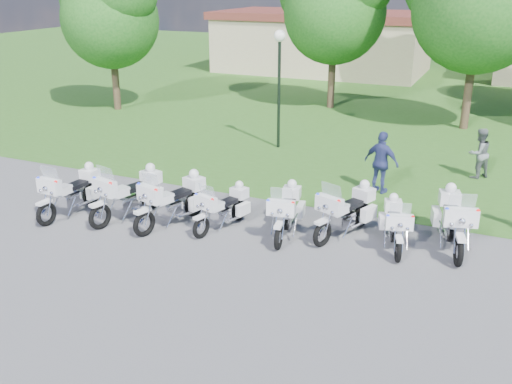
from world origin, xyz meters
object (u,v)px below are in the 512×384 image
at_px(motorcycle_0, 72,191).
at_px(motorcycle_6, 395,224).
at_px(motorcycle_2, 174,200).
at_px(motorcycle_7, 453,220).
at_px(motorcycle_3, 224,207).
at_px(lamp_post, 279,61).
at_px(motorcycle_4, 286,211).
at_px(motorcycle_1, 130,193).
at_px(motorcycle_5, 347,210).
at_px(bystander_b, 479,154).
at_px(bystander_c, 381,163).

distance_m(motorcycle_0, motorcycle_6, 8.96).
bearing_deg(motorcycle_0, motorcycle_2, -166.51).
distance_m(motorcycle_6, motorcycle_7, 1.44).
relative_size(motorcycle_0, motorcycle_3, 1.17).
xyz_separation_m(motorcycle_6, lamp_post, (-5.97, 7.05, 2.79)).
bearing_deg(motorcycle_7, motorcycle_4, -0.86).
bearing_deg(motorcycle_1, motorcycle_5, -152.53).
height_order(motorcycle_3, motorcycle_7, motorcycle_7).
relative_size(motorcycle_4, motorcycle_5, 0.99).
distance_m(motorcycle_5, bystander_b, 6.80).
distance_m(motorcycle_7, lamp_post, 10.11).
relative_size(motorcycle_1, motorcycle_3, 1.21).
bearing_deg(motorcycle_3, lamp_post, -63.76).
bearing_deg(motorcycle_5, bystander_c, -71.66).
bearing_deg(motorcycle_0, motorcycle_5, -162.96).
relative_size(motorcycle_0, motorcycle_4, 1.05).
height_order(motorcycle_6, bystander_b, bystander_b).
bearing_deg(motorcycle_5, motorcycle_6, -166.84).
xyz_separation_m(motorcycle_3, motorcycle_6, (4.42, 0.74, 0.01)).
distance_m(motorcycle_4, motorcycle_6, 2.78).
distance_m(motorcycle_6, lamp_post, 9.65).
bearing_deg(motorcycle_6, motorcycle_0, -6.86).
relative_size(motorcycle_1, motorcycle_4, 1.09).
height_order(motorcycle_6, lamp_post, lamp_post).
bearing_deg(bystander_b, motorcycle_4, 12.08).
distance_m(motorcycle_4, bystander_c, 4.35).
xyz_separation_m(motorcycle_5, bystander_c, (0.12, 3.45, 0.30)).
relative_size(motorcycle_1, bystander_c, 1.27).
relative_size(motorcycle_2, bystander_b, 1.44).
relative_size(motorcycle_3, bystander_c, 1.05).
distance_m(motorcycle_3, bystander_c, 5.46).
bearing_deg(bystander_b, motorcycle_2, -0.23).
relative_size(motorcycle_3, motorcycle_4, 0.90).
bearing_deg(bystander_c, motorcycle_6, 124.21).
height_order(motorcycle_5, lamp_post, lamp_post).
relative_size(motorcycle_4, bystander_b, 1.35).
bearing_deg(motorcycle_3, motorcycle_4, -154.34).
height_order(motorcycle_2, motorcycle_3, motorcycle_2).
xyz_separation_m(motorcycle_5, lamp_post, (-4.69, 6.89, 2.71)).
bearing_deg(lamp_post, bystander_b, -5.25).
bearing_deg(motorcycle_1, motorcycle_2, -161.77).
xyz_separation_m(motorcycle_6, motorcycle_7, (1.31, 0.56, 0.12)).
distance_m(motorcycle_7, bystander_c, 3.94).
relative_size(motorcycle_4, lamp_post, 0.51).
xyz_separation_m(motorcycle_0, motorcycle_3, (4.39, 0.85, -0.09)).
distance_m(bystander_b, bystander_c, 3.83).
bearing_deg(motorcycle_3, bystander_b, -114.86).
bearing_deg(motorcycle_5, lamp_post, -35.42).
bearing_deg(motorcycle_2, motorcycle_3, -149.70).
distance_m(motorcycle_4, lamp_post, 8.59).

